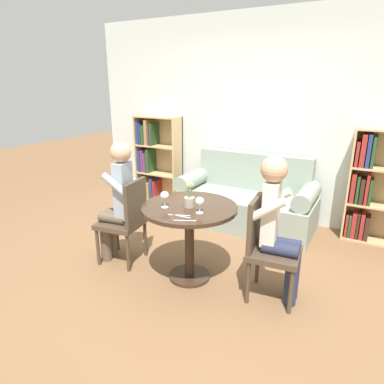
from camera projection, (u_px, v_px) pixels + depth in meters
name	position (u px, v px, depth m)	size (l,w,h in m)	color
ground_plane	(190.00, 277.00, 3.36)	(16.00, 16.00, 0.00)	brown
back_wall	(261.00, 119.00, 4.57)	(5.20, 0.05, 2.70)	silver
round_table	(189.00, 222.00, 3.18)	(0.89, 0.89, 0.74)	#382619
couch	(246.00, 202.00, 4.53)	(1.77, 0.80, 0.92)	gray
bookshelf_left	(155.00, 160.00, 5.41)	(0.73, 0.28, 1.34)	tan
bookshelf_right	(373.00, 189.00, 3.98)	(0.73, 0.28, 1.34)	tan
chair_left	(127.00, 218.00, 3.51)	(0.47, 0.47, 0.90)	#473828
chair_right	(267.00, 245.00, 2.93)	(0.46, 0.46, 0.90)	#473828
person_left	(118.00, 199.00, 3.47)	(0.44, 0.38, 1.28)	brown
person_right	(279.00, 224.00, 2.84)	(0.44, 0.37, 1.27)	#282D47
wine_glass_left	(165.00, 196.00, 3.06)	(0.08, 0.08, 0.15)	white
wine_glass_right	(200.00, 202.00, 2.93)	(0.08, 0.08, 0.15)	white
flower_vase	(189.00, 199.00, 3.08)	(0.10, 0.10, 0.23)	#9E9384
knife_left_setting	(185.00, 220.00, 2.80)	(0.18, 0.09, 0.00)	silver
fork_left_setting	(181.00, 216.00, 2.89)	(0.19, 0.02, 0.00)	silver
knife_right_setting	(179.00, 215.00, 2.91)	(0.18, 0.08, 0.00)	silver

